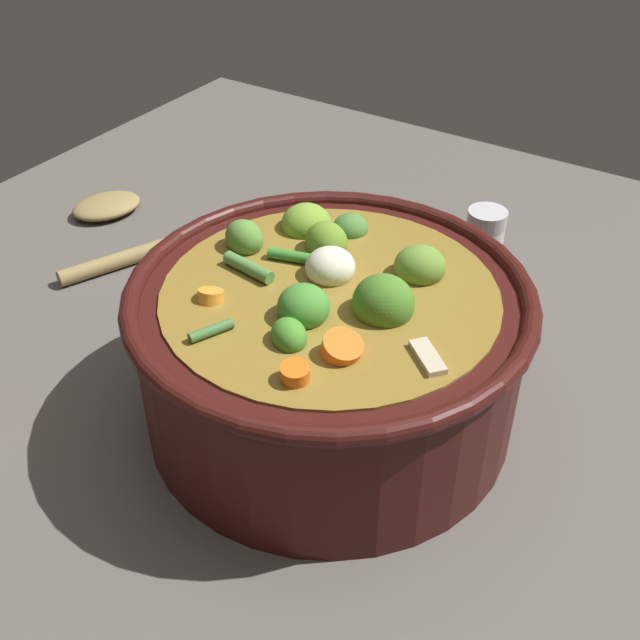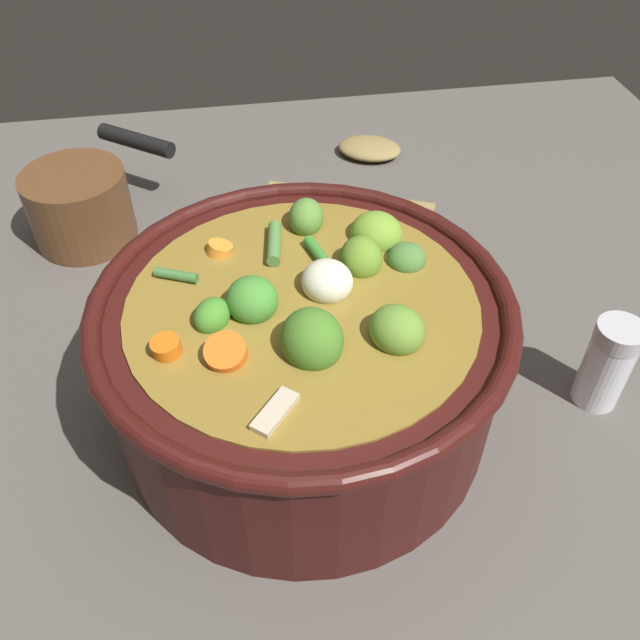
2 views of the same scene
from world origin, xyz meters
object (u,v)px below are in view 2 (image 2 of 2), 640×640
object	(u,v)px
cooking_pot	(304,355)
small_saucepan	(82,204)
salt_shaker	(607,364)
wooden_spoon	(362,167)

from	to	relation	value
cooking_pot	small_saucepan	size ratio (longest dim) A/B	1.81
cooking_pot	salt_shaker	xyz separation A→B (m)	(-0.03, -0.24, -0.03)
wooden_spoon	salt_shaker	world-z (taller)	salt_shaker
wooden_spoon	small_saucepan	size ratio (longest dim) A/B	1.15
small_saucepan	cooking_pot	bearing A→B (deg)	-145.01
salt_shaker	cooking_pot	bearing A→B (deg)	83.86
cooking_pot	small_saucepan	bearing A→B (deg)	34.99
salt_shaker	small_saucepan	xyz separation A→B (m)	(0.30, 0.43, -0.00)
wooden_spoon	small_saucepan	xyz separation A→B (m)	(-0.07, 0.31, 0.03)
wooden_spoon	small_saucepan	bearing A→B (deg)	103.14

